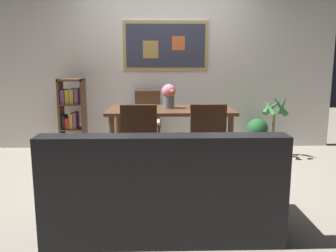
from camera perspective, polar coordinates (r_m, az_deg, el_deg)
name	(u,v)px	position (r m, az deg, el deg)	size (l,w,h in m)	color
ground_plane	(167,177)	(4.26, -0.09, -8.14)	(12.00, 12.00, 0.00)	gray
wall_back_with_painting	(165,64)	(5.56, -0.49, 9.95)	(5.20, 0.14, 2.60)	silver
dining_table	(170,116)	(4.56, 0.40, 1.55)	(1.58, 0.81, 0.75)	brown
dining_chair_near_right	(207,137)	(3.91, 6.21, -1.77)	(0.40, 0.41, 0.91)	brown
dining_chair_near_left	(140,138)	(3.86, -4.57, -1.91)	(0.40, 0.41, 0.91)	brown
dining_chair_far_left	(148,116)	(5.31, -3.29, 1.57)	(0.40, 0.41, 0.91)	brown
leather_couch	(163,193)	(2.93, -0.87, -10.59)	(1.80, 0.84, 0.84)	black
bookshelf	(73,118)	(5.40, -14.97, 1.26)	(0.36, 0.28, 1.09)	brown
potted_ivy	(257,132)	(5.55, 14.09, -0.98)	(0.31, 0.31, 0.56)	#4C4742
potted_palm	(273,132)	(5.21, 16.47, -0.92)	(0.36, 0.39, 0.90)	#B2ADA3
flower_vase	(169,95)	(4.55, 0.12, 5.00)	(0.18, 0.20, 0.31)	slate
tv_remote	(196,106)	(4.67, 4.51, 3.13)	(0.16, 0.07, 0.02)	black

